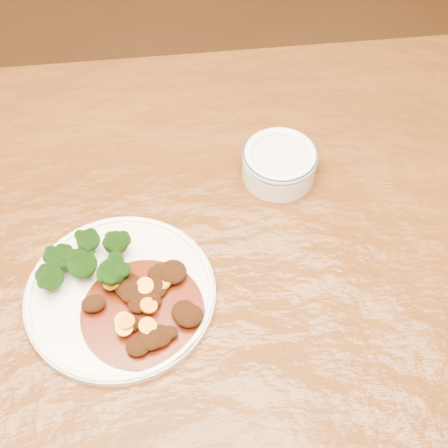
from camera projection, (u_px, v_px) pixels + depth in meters
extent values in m
cube|color=#4D290D|center=(176.00, 295.00, 0.79)|extent=(1.54, 0.97, 0.04)
cylinder|color=white|center=(121.00, 295.00, 0.76)|extent=(0.23, 0.23, 0.01)
torus|color=white|center=(120.00, 293.00, 0.76)|extent=(0.23, 0.23, 0.01)
cylinder|color=#5D914B|center=(62.00, 266.00, 0.77)|extent=(0.01, 0.01, 0.01)
ellipsoid|color=black|center=(59.00, 258.00, 0.76)|extent=(0.03, 0.03, 0.03)
cylinder|color=#5D914B|center=(91.00, 248.00, 0.79)|extent=(0.01, 0.01, 0.01)
ellipsoid|color=black|center=(88.00, 240.00, 0.77)|extent=(0.03, 0.03, 0.02)
cylinder|color=#5D914B|center=(85.00, 273.00, 0.77)|extent=(0.01, 0.01, 0.01)
ellipsoid|color=black|center=(82.00, 264.00, 0.75)|extent=(0.04, 0.04, 0.03)
cylinder|color=#5D914B|center=(54.00, 285.00, 0.76)|extent=(0.01, 0.01, 0.01)
ellipsoid|color=black|center=(51.00, 278.00, 0.74)|extent=(0.03, 0.03, 0.03)
cylinder|color=#5D914B|center=(114.00, 280.00, 0.76)|extent=(0.01, 0.01, 0.01)
ellipsoid|color=black|center=(112.00, 272.00, 0.74)|extent=(0.04, 0.04, 0.03)
cylinder|color=#5D914B|center=(118.00, 250.00, 0.79)|extent=(0.01, 0.01, 0.01)
ellipsoid|color=black|center=(116.00, 243.00, 0.77)|extent=(0.03, 0.03, 0.03)
cylinder|color=#4F1508|center=(143.00, 313.00, 0.74)|extent=(0.15, 0.15, 0.00)
ellipsoid|color=black|center=(173.00, 272.00, 0.76)|extent=(0.03, 0.04, 0.02)
ellipsoid|color=black|center=(150.00, 301.00, 0.74)|extent=(0.03, 0.02, 0.01)
ellipsoid|color=black|center=(151.00, 337.00, 0.71)|extent=(0.03, 0.03, 0.02)
ellipsoid|color=black|center=(155.00, 289.00, 0.75)|extent=(0.03, 0.03, 0.02)
ellipsoid|color=black|center=(128.00, 286.00, 0.75)|extent=(0.03, 0.04, 0.02)
ellipsoid|color=black|center=(138.00, 303.00, 0.74)|extent=(0.03, 0.03, 0.01)
ellipsoid|color=black|center=(130.00, 324.00, 0.72)|extent=(0.02, 0.02, 0.01)
ellipsoid|color=black|center=(138.00, 346.00, 0.70)|extent=(0.03, 0.03, 0.01)
ellipsoid|color=black|center=(160.00, 273.00, 0.76)|extent=(0.03, 0.03, 0.01)
ellipsoid|color=black|center=(131.00, 293.00, 0.74)|extent=(0.03, 0.03, 0.01)
ellipsoid|color=black|center=(159.00, 273.00, 0.76)|extent=(0.03, 0.02, 0.01)
ellipsoid|color=black|center=(158.00, 336.00, 0.71)|extent=(0.03, 0.03, 0.02)
ellipsoid|color=black|center=(169.00, 333.00, 0.71)|extent=(0.02, 0.02, 0.01)
ellipsoid|color=black|center=(110.00, 282.00, 0.75)|extent=(0.02, 0.02, 0.01)
ellipsoid|color=black|center=(184.00, 311.00, 0.73)|extent=(0.03, 0.03, 0.01)
ellipsoid|color=black|center=(189.00, 316.00, 0.72)|extent=(0.03, 0.03, 0.02)
ellipsoid|color=black|center=(93.00, 303.00, 0.73)|extent=(0.03, 0.02, 0.01)
cylinder|color=orange|center=(162.00, 283.00, 0.75)|extent=(0.03, 0.03, 0.01)
cylinder|color=orange|center=(123.00, 321.00, 0.72)|extent=(0.03, 0.03, 0.01)
cylinder|color=orange|center=(147.00, 326.00, 0.71)|extent=(0.03, 0.03, 0.01)
cylinder|color=orange|center=(149.00, 305.00, 0.73)|extent=(0.03, 0.03, 0.01)
cylinder|color=orange|center=(145.00, 286.00, 0.74)|extent=(0.03, 0.03, 0.01)
cylinder|color=orange|center=(150.00, 285.00, 0.75)|extent=(0.03, 0.03, 0.01)
cylinder|color=orange|center=(126.00, 322.00, 0.71)|extent=(0.03, 0.03, 0.01)
cylinder|color=orange|center=(124.00, 328.00, 0.71)|extent=(0.03, 0.03, 0.01)
cylinder|color=orange|center=(111.00, 283.00, 0.74)|extent=(0.03, 0.03, 0.01)
cylinder|color=silver|center=(279.00, 167.00, 0.87)|extent=(0.10, 0.10, 0.03)
cylinder|color=beige|center=(280.00, 157.00, 0.85)|extent=(0.08, 0.08, 0.01)
torus|color=silver|center=(280.00, 156.00, 0.85)|extent=(0.10, 0.10, 0.01)
torus|color=navy|center=(280.00, 154.00, 0.85)|extent=(0.10, 0.10, 0.00)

